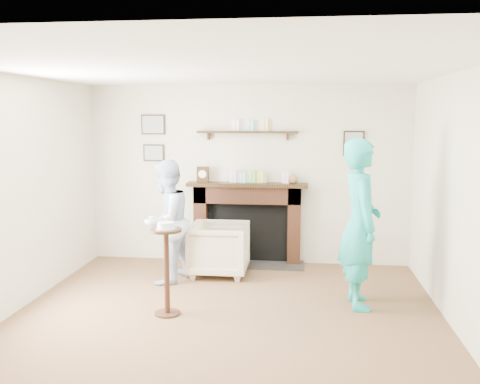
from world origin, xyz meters
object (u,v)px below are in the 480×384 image
(woman, at_px, (357,305))
(armchair, at_px, (220,274))
(pedestal_table, at_px, (166,254))
(man, at_px, (167,281))

(woman, bearing_deg, armchair, 53.96)
(armchair, relative_size, pedestal_table, 0.72)
(man, xyz_separation_m, pedestal_table, (0.29, -1.10, 0.65))
(woman, distance_m, pedestal_table, 2.18)
(armchair, height_order, woman, woman)
(pedestal_table, bearing_deg, armchair, 77.42)
(armchair, xyz_separation_m, pedestal_table, (-0.33, -1.47, 0.65))
(man, bearing_deg, pedestal_table, 35.58)
(armchair, distance_m, woman, 1.95)
(armchair, distance_m, pedestal_table, 1.64)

